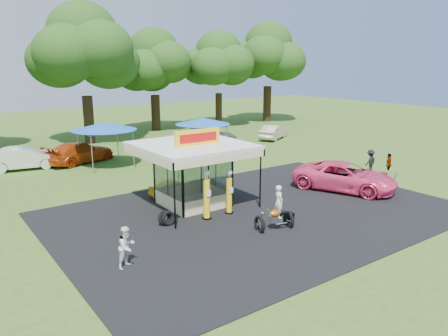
{
  "coord_description": "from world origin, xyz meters",
  "views": [
    {
      "loc": [
        -13.79,
        -14.21,
        7.53
      ],
      "look_at": [
        -0.67,
        4.0,
        2.07
      ],
      "focal_mm": 35.0,
      "sensor_mm": 36.0,
      "label": 1
    }
  ],
  "objects": [
    {
      "name": "gas_pump_left",
      "position": [
        -2.63,
        2.72,
        1.21
      ],
      "size": [
        0.47,
        0.47,
        2.52
      ],
      "color": "black",
      "rests_on": "ground"
    },
    {
      "name": "spectator_east_b",
      "position": [
        12.14,
        2.63,
        0.76
      ],
      "size": [
        0.97,
        0.68,
        1.53
      ],
      "primitive_type": "imported",
      "rotation": [
        0.0,
        0.0,
        3.53
      ],
      "color": "gray",
      "rests_on": "ground"
    },
    {
      "name": "asphalt_apron",
      "position": [
        0.0,
        2.0,
        0.02
      ],
      "size": [
        20.0,
        14.0,
        0.04
      ],
      "primitive_type": "cube",
      "color": "black",
      "rests_on": "ground"
    },
    {
      "name": "kiosk_car",
      "position": [
        -2.0,
        7.2,
        0.48
      ],
      "size": [
        2.82,
        1.13,
        0.96
      ],
      "primitive_type": "imported",
      "rotation": [
        0.0,
        0.0,
        1.57
      ],
      "color": "yellow",
      "rests_on": "ground"
    },
    {
      "name": "spectator_west",
      "position": [
        -7.89,
        0.2,
        0.81
      ],
      "size": [
        0.97,
        0.89,
        1.61
      ],
      "primitive_type": "imported",
      "rotation": [
        0.0,
        0.0,
        0.45
      ],
      "color": "white",
      "rests_on": "ground"
    },
    {
      "name": "oak_far_e",
      "position": [
        16.34,
        28.69,
        6.96
      ],
      "size": [
        9.16,
        9.16,
        10.91
      ],
      "color": "black",
      "rests_on": "ground"
    },
    {
      "name": "bg_car_b",
      "position": [
        -3.62,
        18.76,
        0.8
      ],
      "size": [
        5.92,
        3.91,
        1.59
      ],
      "primitive_type": "imported",
      "rotation": [
        0.0,
        0.0,
        1.91
      ],
      "color": "#BC3D0E",
      "rests_on": "ground"
    },
    {
      "name": "oak_far_f",
      "position": [
        24.05,
        28.73,
        7.86
      ],
      "size": [
        10.16,
        10.16,
        12.24
      ],
      "color": "black",
      "rests_on": "ground"
    },
    {
      "name": "bg_car_a",
      "position": [
        -7.61,
        19.02,
        0.82
      ],
      "size": [
        5.19,
        2.52,
        1.64
      ],
      "primitive_type": "imported",
      "rotation": [
        0.0,
        0.0,
        1.41
      ],
      "color": "silver",
      "rests_on": "ground"
    },
    {
      "name": "oak_far_c",
      "position": [
        -0.15,
        26.58,
        8.0
      ],
      "size": [
        10.7,
        10.7,
        12.6
      ],
      "color": "black",
      "rests_on": "ground"
    },
    {
      "name": "bg_car_e",
      "position": [
        15.52,
        18.0,
        0.73
      ],
      "size": [
        4.62,
        3.44,
        1.45
      ],
      "primitive_type": "imported",
      "rotation": [
        0.0,
        0.0,
        2.06
      ],
      "color": "#B8A98D",
      "rests_on": "ground"
    },
    {
      "name": "pink_sedan",
      "position": [
        6.89,
        2.06,
        0.84
      ],
      "size": [
        4.88,
        6.62,
        1.67
      ],
      "primitive_type": "imported",
      "rotation": [
        0.0,
        0.0,
        0.4
      ],
      "color": "#FF457A",
      "rests_on": "ground"
    },
    {
      "name": "gas_station_kiosk",
      "position": [
        -2.0,
        4.99,
        1.78
      ],
      "size": [
        5.4,
        5.4,
        4.18
      ],
      "color": "white",
      "rests_on": "ground"
    },
    {
      "name": "tent_east",
      "position": [
        5.49,
        15.52,
        2.83
      ],
      "size": [
        4.47,
        4.47,
        3.12
      ],
      "rotation": [
        0.0,
        0.0,
        -0.18
      ],
      "color": "gray",
      "rests_on": "ground"
    },
    {
      "name": "spare_tires",
      "position": [
        -4.64,
        3.13,
        0.37
      ],
      "size": [
        0.92,
        0.62,
        0.76
      ],
      "rotation": [
        0.0,
        0.0,
        0.13
      ],
      "color": "black",
      "rests_on": "ground"
    },
    {
      "name": "bg_car_d",
      "position": [
        9.48,
        19.97,
        0.65
      ],
      "size": [
        5.05,
        4.53,
        1.3
      ],
      "primitive_type": "imported",
      "rotation": [
        0.0,
        0.0,
        0.93
      ],
      "color": "#575759",
      "rests_on": "ground"
    },
    {
      "name": "motorcycle",
      "position": [
        -0.72,
        -0.25,
        0.85
      ],
      "size": [
        1.92,
        1.2,
        2.18
      ],
      "rotation": [
        0.0,
        0.0,
        -0.21
      ],
      "color": "black",
      "rests_on": "ground"
    },
    {
      "name": "oak_far_d",
      "position": [
        8.69,
        30.13,
        6.99
      ],
      "size": [
        9.21,
        9.21,
        10.97
      ],
      "color": "black",
      "rests_on": "ground"
    },
    {
      "name": "tent_west",
      "position": [
        -2.44,
        16.44,
        2.95
      ],
      "size": [
        4.67,
        4.67,
        3.26
      ],
      "rotation": [
        0.0,
        0.0,
        -0.02
      ],
      "color": "gray",
      "rests_on": "ground"
    },
    {
      "name": "gas_pump_right",
      "position": [
        -1.26,
        2.73,
        1.12
      ],
      "size": [
        0.43,
        0.43,
        2.33
      ],
      "color": "black",
      "rests_on": "ground"
    },
    {
      "name": "bg_car_c",
      "position": [
        5.4,
        18.9,
        0.83
      ],
      "size": [
        5.22,
        3.44,
        1.65
      ],
      "primitive_type": "imported",
      "rotation": [
        0.0,
        0.0,
        1.91
      ],
      "color": "silver",
      "rests_on": "ground"
    },
    {
      "name": "ground",
      "position": [
        0.0,
        0.0,
        0.0
      ],
      "size": [
        120.0,
        120.0,
        0.0
      ],
      "primitive_type": "plane",
      "color": "#38591B",
      "rests_on": "ground"
    },
    {
      "name": "spectator_east_a",
      "position": [
        11.83,
        3.88,
        0.81
      ],
      "size": [
        1.1,
        0.71,
        1.62
      ],
      "primitive_type": "imported",
      "rotation": [
        0.0,
        0.0,
        3.24
      ],
      "color": "black",
      "rests_on": "ground"
    },
    {
      "name": "a_frame_sign",
      "position": [
        9.68,
        0.71,
        0.54
      ],
      "size": [
        0.65,
        0.72,
        1.06
      ],
      "rotation": [
        0.0,
        0.0,
        0.38
      ],
      "color": "#593819",
      "rests_on": "ground"
    }
  ]
}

